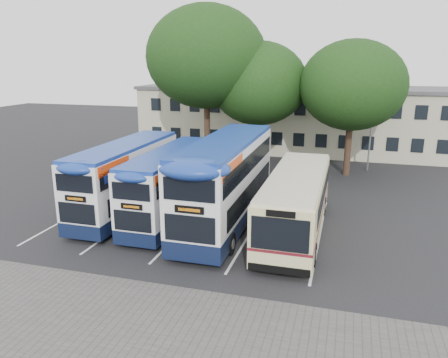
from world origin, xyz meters
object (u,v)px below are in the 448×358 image
(lamp_post, at_px, (373,108))
(tree_mid, at_px, (259,84))
(bus_dd_left, at_px, (126,175))
(bus_dd_right, at_px, (227,178))
(bus_dd_mid, at_px, (172,182))
(tree_right, at_px, (353,85))
(tree_left, at_px, (206,57))
(bus_single, at_px, (296,199))

(lamp_post, height_order, tree_mid, tree_mid)
(lamp_post, xyz_separation_m, tree_mid, (-8.94, -1.25, 1.78))
(lamp_post, bearing_deg, bus_dd_left, -133.73)
(bus_dd_right, bearing_deg, bus_dd_mid, -179.05)
(lamp_post, xyz_separation_m, bus_dd_right, (-7.81, -14.74, -2.48))
(lamp_post, distance_m, tree_right, 3.17)
(lamp_post, xyz_separation_m, tree_right, (-1.65, -2.02, 1.80))
(tree_right, bearing_deg, bus_dd_right, -115.85)
(tree_left, distance_m, bus_dd_left, 14.03)
(tree_right, height_order, bus_dd_mid, tree_right)
(tree_mid, height_order, bus_dd_left, tree_mid)
(tree_left, bearing_deg, tree_mid, 13.42)
(bus_dd_mid, relative_size, bus_dd_right, 0.83)
(tree_mid, xyz_separation_m, bus_dd_left, (-4.97, -13.29, -4.60))
(tree_mid, bearing_deg, bus_single, -70.21)
(tree_mid, bearing_deg, tree_left, -166.58)
(bus_single, bearing_deg, bus_dd_right, 177.44)
(bus_dd_left, height_order, bus_dd_right, bus_dd_right)
(tree_left, distance_m, bus_dd_mid, 14.42)
(bus_dd_left, xyz_separation_m, bus_dd_right, (6.10, -0.20, 0.33))
(bus_dd_left, bearing_deg, tree_left, 85.85)
(tree_mid, distance_m, tree_right, 7.32)
(bus_dd_right, relative_size, bus_single, 1.06)
(tree_left, bearing_deg, tree_right, 1.04)
(tree_mid, bearing_deg, lamp_post, 7.98)
(lamp_post, distance_m, bus_dd_mid, 18.64)
(tree_right, height_order, bus_single, tree_right)
(bus_single, bearing_deg, tree_right, 79.57)
(lamp_post, height_order, bus_dd_right, lamp_post)
(lamp_post, distance_m, bus_dd_left, 20.32)
(bus_dd_right, bearing_deg, lamp_post, 62.07)
(tree_mid, distance_m, bus_dd_right, 14.19)
(tree_left, height_order, bus_dd_mid, tree_left)
(tree_right, distance_m, bus_dd_right, 14.76)
(tree_left, bearing_deg, lamp_post, 9.71)
(tree_left, height_order, bus_single, tree_left)
(tree_right, bearing_deg, bus_dd_mid, -126.09)
(tree_right, relative_size, bus_dd_left, 1.04)
(bus_dd_right, distance_m, bus_single, 3.87)
(tree_mid, height_order, bus_dd_mid, tree_mid)
(tree_left, bearing_deg, bus_single, -54.66)
(bus_dd_mid, bearing_deg, bus_dd_right, 0.95)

